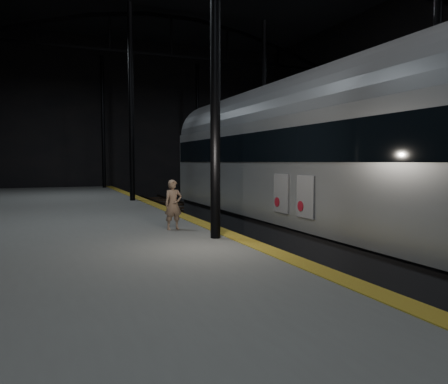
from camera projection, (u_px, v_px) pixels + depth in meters
ground at (271, 240)px, 16.67m from camera, size 44.00×44.00×0.00m
platform_left at (61, 241)px, 13.82m from camera, size 9.00×43.80×1.00m
platform_right at (420, 218)px, 19.44m from camera, size 9.00×43.80×1.00m
tactile_strip at (189, 218)px, 15.38m from camera, size 0.50×43.80×0.01m
track at (271, 239)px, 16.66m from camera, size 2.40×43.00×0.24m
train at (332, 155)px, 12.97m from camera, size 3.20×21.37×5.71m
woman at (173, 205)px, 12.84m from camera, size 0.56×0.40×1.47m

